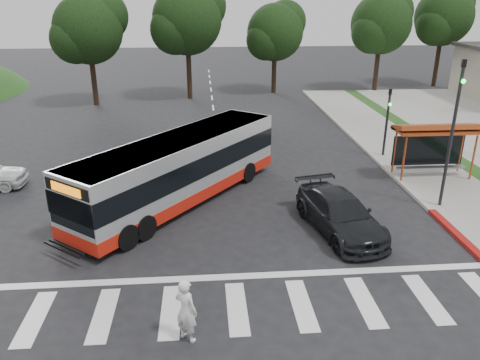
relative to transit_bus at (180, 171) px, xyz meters
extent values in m
plane|color=black|center=(1.97, -3.07, -1.51)|extent=(140.00, 140.00, 0.00)
cube|color=gray|center=(12.97, 4.93, -1.45)|extent=(4.00, 40.00, 0.12)
cube|color=#9E9991|center=(10.97, 4.93, -1.44)|extent=(0.30, 40.00, 0.15)
cube|color=maroon|center=(10.97, -5.07, -1.44)|extent=(0.32, 6.00, 0.15)
cube|color=silver|center=(1.97, -8.07, -1.51)|extent=(18.00, 2.60, 0.01)
cylinder|color=#A7431B|center=(10.97, 1.33, -0.24)|extent=(0.10, 0.10, 2.30)
cylinder|color=#A7431B|center=(14.57, 1.33, -0.24)|extent=(0.10, 0.10, 2.30)
cylinder|color=#A7431B|center=(10.97, 2.53, -0.24)|extent=(0.10, 0.10, 2.30)
cylinder|color=#A7431B|center=(14.57, 2.53, -0.24)|extent=(0.10, 0.10, 2.30)
cube|color=#A7431B|center=(12.77, 1.93, 1.06)|extent=(4.20, 1.60, 0.12)
cube|color=#A7431B|center=(12.77, 1.98, 1.21)|extent=(4.20, 1.32, 0.51)
cube|color=black|center=(12.77, 2.53, -0.19)|extent=(3.80, 0.06, 1.60)
cube|color=gray|center=(12.77, 1.93, -0.94)|extent=(3.60, 0.40, 0.08)
cylinder|color=black|center=(11.57, -1.57, 1.74)|extent=(0.14, 0.14, 6.50)
imported|color=black|center=(11.57, -1.57, 4.49)|extent=(0.16, 0.20, 1.00)
sphere|color=#19E533|center=(11.57, -1.75, 4.14)|extent=(0.18, 0.18, 0.18)
cylinder|color=black|center=(11.57, 5.43, 0.49)|extent=(0.14, 0.14, 4.00)
imported|color=black|center=(11.57, 5.43, 1.99)|extent=(0.16, 0.20, 1.00)
sphere|color=#19E533|center=(11.57, 5.25, 1.64)|extent=(0.18, 0.18, 0.18)
cylinder|color=black|center=(17.97, 24.93, 0.79)|extent=(0.44, 0.44, 4.40)
sphere|color=black|center=(17.97, 24.93, 4.79)|extent=(5.60, 5.60, 5.60)
sphere|color=black|center=(19.09, 25.77, 5.79)|extent=(4.20, 4.20, 4.20)
sphere|color=black|center=(16.99, 24.23, 4.09)|extent=(3.92, 3.92, 3.92)
cylinder|color=black|center=(24.97, 26.93, 0.91)|extent=(0.44, 0.44, 4.84)
sphere|color=black|center=(24.97, 26.93, 5.31)|extent=(5.60, 5.60, 5.60)
sphere|color=black|center=(26.09, 27.77, 6.41)|extent=(4.20, 4.20, 4.20)
sphere|color=black|center=(23.99, 26.23, 4.54)|extent=(3.92, 3.92, 3.92)
cylinder|color=black|center=(-0.03, 22.93, 0.91)|extent=(0.44, 0.44, 4.84)
sphere|color=black|center=(-0.03, 22.93, 5.31)|extent=(6.00, 6.00, 6.00)
sphere|color=black|center=(1.17, 23.83, 6.41)|extent=(4.50, 4.50, 4.50)
sphere|color=black|center=(-1.08, 22.18, 4.54)|extent=(4.20, 4.20, 4.20)
cylinder|color=black|center=(7.97, 24.93, 0.47)|extent=(0.44, 0.44, 3.96)
sphere|color=black|center=(7.97, 24.93, 4.07)|extent=(5.20, 5.20, 5.20)
sphere|color=black|center=(9.01, 25.71, 4.97)|extent=(3.90, 3.90, 3.90)
sphere|color=black|center=(7.06, 24.28, 3.44)|extent=(3.64, 3.64, 3.64)
cylinder|color=black|center=(-8.03, 20.93, 0.69)|extent=(0.44, 0.44, 4.40)
sphere|color=black|center=(-8.03, 20.93, 4.69)|extent=(5.60, 5.60, 5.60)
sphere|color=black|center=(-6.91, 21.77, 5.69)|extent=(4.20, 4.20, 4.20)
sphere|color=black|center=(-9.01, 20.23, 3.99)|extent=(3.92, 3.92, 3.92)
imported|color=white|center=(0.49, -9.32, -0.55)|extent=(0.83, 0.79, 1.92)
imported|color=black|center=(6.44, -3.40, -0.75)|extent=(3.15, 5.55, 1.52)
camera|label=1|loc=(1.11, -19.83, 7.42)|focal=35.00mm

